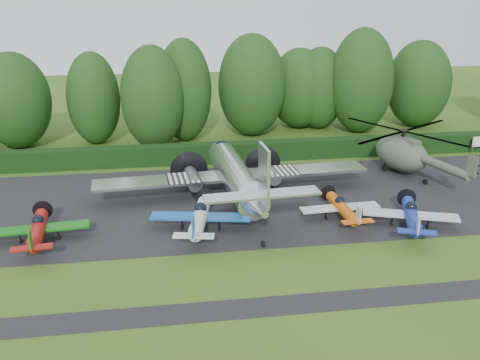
{
  "coord_description": "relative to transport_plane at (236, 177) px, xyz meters",
  "views": [
    {
      "loc": [
        -7.18,
        -32.1,
        17.85
      ],
      "look_at": [
        -1.26,
        8.57,
        2.5
      ],
      "focal_mm": 40.0,
      "sensor_mm": 36.0,
      "label": 1
    }
  ],
  "objects": [
    {
      "name": "apron",
      "position": [
        1.32,
        -0.28,
        -2.16
      ],
      "size": [
        70.0,
        18.0,
        0.01
      ],
      "primitive_type": "cube",
      "color": "black",
      "rests_on": "ground"
    },
    {
      "name": "hedgerow",
      "position": [
        1.32,
        10.72,
        -2.16
      ],
      "size": [
        90.0,
        1.6,
        2.0
      ],
      "primitive_type": "cube",
      "color": "black",
      "rests_on": "ground"
    },
    {
      "name": "light_plane_orange",
      "position": [
        7.71,
        -5.19,
        -1.13
      ],
      "size": [
        6.45,
        6.78,
        2.48
      ],
      "rotation": [
        0.0,
        0.0,
        -0.05
      ],
      "color": "#C8580B",
      "rests_on": "ground"
    },
    {
      "name": "tree_4",
      "position": [
        -13.72,
        19.49,
        3.12
      ],
      "size": [
        5.99,
        5.99,
        10.6
      ],
      "color": "black",
      "rests_on": "ground"
    },
    {
      "name": "tree_8",
      "position": [
        4.73,
        20.55,
        3.94
      ],
      "size": [
        8.1,
        8.1,
        12.22
      ],
      "color": "black",
      "rests_on": "ground"
    },
    {
      "name": "ground",
      "position": [
        1.32,
        -10.28,
        -2.16
      ],
      "size": [
        160.0,
        160.0,
        0.0
      ],
      "primitive_type": "plane",
      "color": "#2F5217",
      "rests_on": "ground"
    },
    {
      "name": "light_plane_white",
      "position": [
        -3.59,
        -5.77,
        -0.94
      ],
      "size": [
        7.64,
        8.03,
        2.94
      ],
      "rotation": [
        0.0,
        0.0,
        0.19
      ],
      "color": "silver",
      "rests_on": "ground"
    },
    {
      "name": "transport_plane",
      "position": [
        0.0,
        0.0,
        0.0
      ],
      "size": [
        24.19,
        18.55,
        7.75
      ],
      "rotation": [
        0.0,
        0.0,
        -0.08
      ],
      "color": "silver",
      "rests_on": "ground"
    },
    {
      "name": "taxiway_verge",
      "position": [
        1.32,
        -16.28,
        -2.16
      ],
      "size": [
        70.0,
        2.0,
        0.0
      ],
      "primitive_type": "cube",
      "color": "black",
      "rests_on": "ground"
    },
    {
      "name": "tree_10",
      "position": [
        26.54,
        21.72,
        3.34
      ],
      "size": [
        7.99,
        7.99,
        11.02
      ],
      "color": "black",
      "rests_on": "ground"
    },
    {
      "name": "light_plane_red",
      "position": [
        -15.25,
        -5.99,
        -1.02
      ],
      "size": [
        7.11,
        7.48,
        2.73
      ],
      "rotation": [
        0.0,
        0.0,
        -0.1
      ],
      "color": "#A4120F",
      "rests_on": "ground"
    },
    {
      "name": "tree_11",
      "position": [
        11.31,
        23.27,
        2.9
      ],
      "size": [
        7.67,
        7.67,
        10.15
      ],
      "color": "black",
      "rests_on": "ground"
    },
    {
      "name": "tree_6",
      "position": [
        -7.04,
        16.69,
        3.59
      ],
      "size": [
        6.98,
        6.98,
        11.52
      ],
      "color": "black",
      "rests_on": "ground"
    },
    {
      "name": "tree_3",
      "position": [
        -22.2,
        19.13,
        3.21
      ],
      "size": [
        7.89,
        7.89,
        10.76
      ],
      "color": "black",
      "rests_on": "ground"
    },
    {
      "name": "tree_0",
      "position": [
        13.77,
        22.56,
        2.99
      ],
      "size": [
        6.54,
        6.54,
        10.32
      ],
      "color": "black",
      "rests_on": "ground"
    },
    {
      "name": "light_plane_blue",
      "position": [
        12.36,
        -7.57,
        -1.01
      ],
      "size": [
        7.19,
        7.56,
        2.76
      ],
      "rotation": [
        0.0,
        0.0,
        0.33
      ],
      "color": "#192F97",
      "rests_on": "ground"
    },
    {
      "name": "helicopter",
      "position": [
        16.95,
        4.61,
        0.19
      ],
      "size": [
        13.58,
        15.9,
        4.37
      ],
      "rotation": [
        0.0,
        0.0,
        -0.28
      ],
      "color": "#3C4938",
      "rests_on": "ground"
    },
    {
      "name": "tree_1",
      "position": [
        -3.43,
        19.29,
        3.79
      ],
      "size": [
        6.4,
        6.4,
        11.94
      ],
      "color": "black",
      "rests_on": "ground"
    },
    {
      "name": "tree_2",
      "position": [
        18.2,
        20.01,
        4.22
      ],
      "size": [
        7.78,
        7.78,
        12.78
      ],
      "color": "black",
      "rests_on": "ground"
    }
  ]
}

